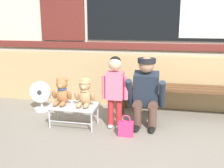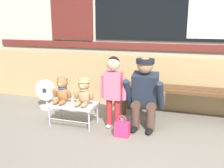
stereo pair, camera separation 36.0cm
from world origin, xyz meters
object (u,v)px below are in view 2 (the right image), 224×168
adult_crouching (146,93)px  handbag_on_ground (122,129)px  floor_fan (46,94)px  teddy_bear_with_hat (84,92)px  teddy_bear_plain (62,91)px  small_display_bench (73,106)px  child_standing (113,85)px  wooden_bench_long (192,94)px

adult_crouching → handbag_on_ground: bearing=-121.7°
floor_fan → teddy_bear_with_hat: bearing=-28.2°
teddy_bear_with_hat → floor_fan: bearing=151.8°
adult_crouching → floor_fan: (-1.67, 0.29, -0.24)m
adult_crouching → teddy_bear_plain: bearing=-170.7°
handbag_on_ground → teddy_bear_plain: bearing=169.4°
teddy_bear_plain → adult_crouching: bearing=9.3°
small_display_bench → child_standing: child_standing is taller
adult_crouching → child_standing: bearing=-162.7°
wooden_bench_long → teddy_bear_plain: size_ratio=5.78×
child_standing → adult_crouching: 0.44m
teddy_bear_with_hat → child_standing: (0.39, 0.06, 0.12)m
handbag_on_ground → floor_fan: 1.60m
child_standing → wooden_bench_long: bearing=35.4°
floor_fan → child_standing: bearing=-18.1°
teddy_bear_plain → adult_crouching: 1.13m
wooden_bench_long → small_display_bench: bearing=-153.8°
small_display_bench → teddy_bear_with_hat: size_ratio=1.76×
teddy_bear_plain → handbag_on_ground: size_ratio=1.34×
small_display_bench → handbag_on_ground: (0.74, -0.17, -0.17)m
teddy_bear_with_hat → wooden_bench_long: bearing=28.7°
teddy_bear_plain → teddy_bear_with_hat: bearing=0.1°
teddy_bear_plain → floor_fan: size_ratio=0.76×
wooden_bench_long → teddy_bear_with_hat: size_ratio=5.78×
teddy_bear_plain → handbag_on_ground: (0.90, -0.17, -0.37)m
teddy_bear_with_hat → small_display_bench: bearing=-179.2°
small_display_bench → handbag_on_ground: size_ratio=2.35×
teddy_bear_plain → floor_fan: bearing=139.9°
teddy_bear_plain → handbag_on_ground: teddy_bear_plain is taller
wooden_bench_long → handbag_on_ground: bearing=-130.6°
handbag_on_ground → floor_fan: bearing=156.3°
child_standing → floor_fan: (-1.27, 0.42, -0.35)m
handbag_on_ground → adult_crouching: bearing=58.3°
teddy_bear_with_hat → adult_crouching: (0.79, 0.18, 0.01)m
small_display_bench → adult_crouching: adult_crouching is taller
wooden_bench_long → adult_crouching: adult_crouching is taller
wooden_bench_long → small_display_bench: wooden_bench_long is taller
teddy_bear_with_hat → child_standing: child_standing is taller
teddy_bear_with_hat → floor_fan: (-0.88, 0.47, -0.23)m
child_standing → teddy_bear_plain: bearing=-175.4°
child_standing → floor_fan: child_standing is taller
adult_crouching → handbag_on_ground: (-0.22, -0.35, -0.38)m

